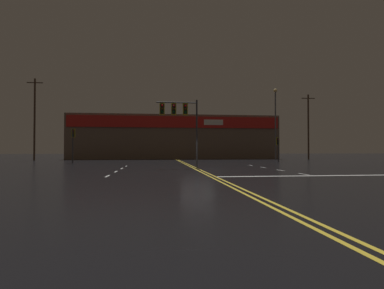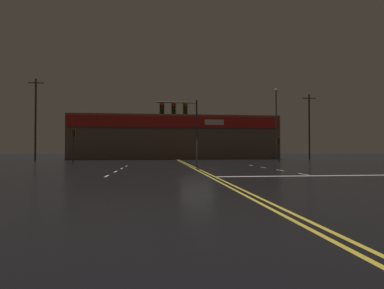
{
  "view_description": "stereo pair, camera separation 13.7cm",
  "coord_description": "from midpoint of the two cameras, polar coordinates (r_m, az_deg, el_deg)",
  "views": [
    {
      "loc": [
        -3.14,
        -23.07,
        1.5
      ],
      "look_at": [
        0.0,
        3.58,
        2.0
      ],
      "focal_mm": 28.0,
      "sensor_mm": 36.0,
      "label": 1
    },
    {
      "loc": [
        -3.01,
        -23.09,
        1.5
      ],
      "look_at": [
        0.0,
        3.58,
        2.0
      ],
      "focal_mm": 28.0,
      "sensor_mm": 36.0,
      "label": 2
    }
  ],
  "objects": [
    {
      "name": "streetlight_median_approach",
      "position": [
        47.36,
        15.82,
        5.39
      ],
      "size": [
        0.56,
        0.56,
        10.84
      ],
      "color": "#59595E",
      "rests_on": "ground"
    },
    {
      "name": "traffic_signal_corner_northwest",
      "position": [
        36.42,
        -21.53,
        1.19
      ],
      "size": [
        0.42,
        0.36,
        3.93
      ],
      "color": "#38383D",
      "rests_on": "ground"
    },
    {
      "name": "utility_pole_row",
      "position": [
        45.97,
        -3.94,
        4.33
      ],
      "size": [
        44.2,
        0.26,
        11.92
      ],
      "color": "#4C3828",
      "rests_on": "ground"
    },
    {
      "name": "ground_plane",
      "position": [
        23.33,
        1.16,
        -4.75
      ],
      "size": [
        200.0,
        200.0,
        0.0
      ],
      "primitive_type": "plane",
      "color": "black"
    },
    {
      "name": "traffic_signal_median",
      "position": [
        25.01,
        -2.25,
        5.72
      ],
      "size": [
        3.45,
        0.36,
        5.7
      ],
      "color": "#38383D",
      "rests_on": "ground"
    },
    {
      "name": "building_backdrop",
      "position": [
        53.77,
        -3.15,
        1.28
      ],
      "size": [
        35.11,
        10.23,
        7.37
      ],
      "color": "brown",
      "rests_on": "ground"
    },
    {
      "name": "road_markings",
      "position": [
        22.1,
        5.13,
        -4.95
      ],
      "size": [
        17.71,
        60.0,
        0.01
      ],
      "color": "gold",
      "rests_on": "ground"
    },
    {
      "name": "traffic_signal_corner_northeast",
      "position": [
        39.27,
        16.26,
        0.11
      ],
      "size": [
        0.42,
        0.36,
        3.11
      ],
      "color": "#38383D",
      "rests_on": "ground"
    }
  ]
}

